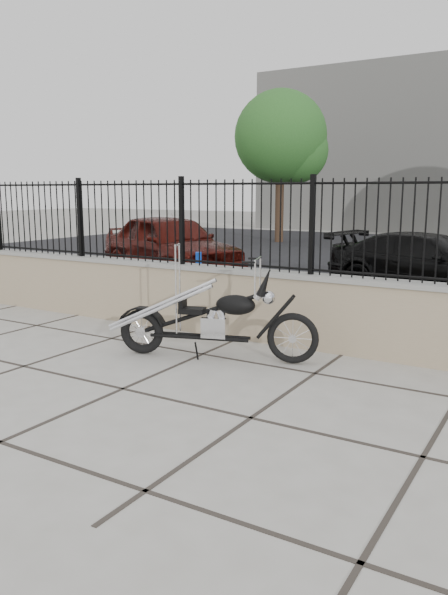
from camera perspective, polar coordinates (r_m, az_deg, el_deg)
ground_plane at (r=6.12m, az=-9.92°, el=-8.86°), size 90.00×90.00×0.00m
parking_lot at (r=17.38m, az=18.21°, el=3.33°), size 30.00×30.00×0.00m
retaining_wall at (r=7.98m, az=1.80°, el=-0.58°), size 14.00×0.36×0.96m
iron_fence at (r=7.85m, az=1.84°, el=7.18°), size 14.00×0.08×1.20m
chopper_motorcycle at (r=6.93m, az=-1.28°, el=-0.39°), size 2.37×1.10×1.41m
car_red at (r=13.76m, az=-5.29°, el=5.16°), size 4.70×3.36×1.49m
car_black at (r=12.00m, az=19.68°, el=3.10°), size 4.37×2.52×1.19m
bollard_a at (r=10.56m, az=-2.51°, el=2.02°), size 0.11×0.11×0.91m
tree_left at (r=23.22m, az=5.60°, el=15.85°), size 3.55×3.55×5.99m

